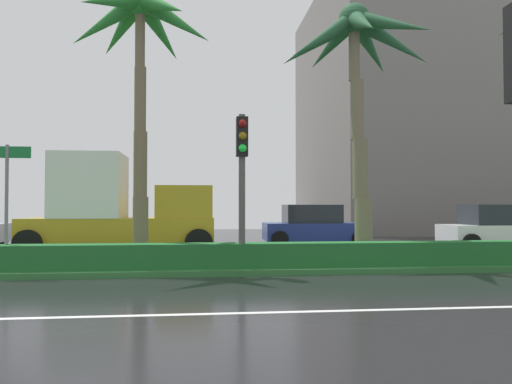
% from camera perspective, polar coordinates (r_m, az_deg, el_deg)
% --- Properties ---
extents(ground_plane, '(90.00, 42.00, 0.10)m').
position_cam_1_polar(ground_plane, '(15.61, -23.02, -7.80)').
color(ground_plane, black).
extents(median_strip, '(85.50, 4.00, 0.15)m').
position_cam_1_polar(median_strip, '(14.65, -24.14, -7.71)').
color(median_strip, '#2D6B33').
rests_on(median_strip, ground_plane).
extents(median_hedge, '(76.50, 0.70, 0.60)m').
position_cam_1_polar(median_hedge, '(13.29, -25.98, -6.71)').
color(median_hedge, '#1E6028').
rests_on(median_hedge, median_strip).
extents(palm_tree_centre, '(4.06, 3.82, 7.60)m').
position_cam_1_polar(palm_tree_centre, '(14.65, -13.03, 16.86)').
color(palm_tree_centre, brown).
rests_on(palm_tree_centre, median_strip).
extents(palm_tree_centre_right, '(4.50, 4.80, 7.48)m').
position_cam_1_polar(palm_tree_centre_right, '(15.55, 11.20, 14.94)').
color(palm_tree_centre_right, '#6C644B').
rests_on(palm_tree_centre_right, median_strip).
extents(traffic_signal_median_right, '(0.28, 0.43, 3.77)m').
position_cam_1_polar(traffic_signal_median_right, '(12.31, -1.59, 3.40)').
color(traffic_signal_median_right, '#4C4C47').
rests_on(traffic_signal_median_right, median_strip).
extents(street_name_sign, '(1.10, 0.08, 3.00)m').
position_cam_1_polar(street_name_sign, '(13.50, -26.39, 0.30)').
color(street_name_sign, slate).
rests_on(street_name_sign, median_strip).
extents(box_truck_lead, '(6.40, 2.64, 3.46)m').
position_cam_1_polar(box_truck_lead, '(18.09, -15.30, -1.92)').
color(box_truck_lead, '#B28C1E').
rests_on(box_truck_lead, ground_plane).
extents(car_in_traffic_third, '(4.30, 2.02, 1.72)m').
position_cam_1_polar(car_in_traffic_third, '(21.28, 6.61, -3.85)').
color(car_in_traffic_third, navy).
rests_on(car_in_traffic_third, ground_plane).
extents(car_in_traffic_fourth, '(4.30, 2.02, 1.72)m').
position_cam_1_polar(car_in_traffic_fourth, '(21.19, 25.77, -3.71)').
color(car_in_traffic_fourth, white).
rests_on(car_in_traffic_fourth, ground_plane).
extents(building_far_right, '(18.57, 15.49, 16.34)m').
position_cam_1_polar(building_far_right, '(38.58, 20.60, 8.22)').
color(building_far_right, slate).
rests_on(building_far_right, ground_plane).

